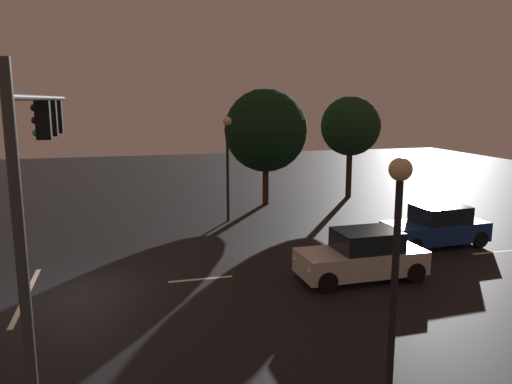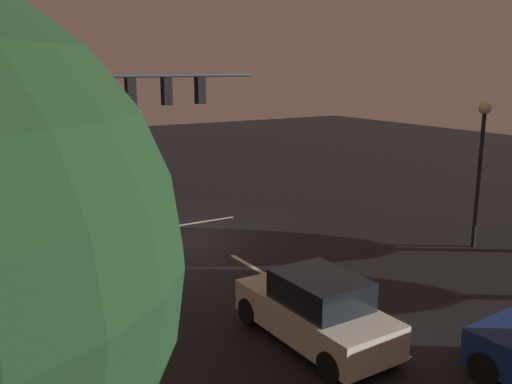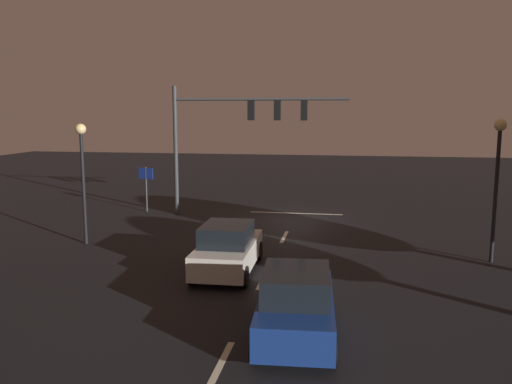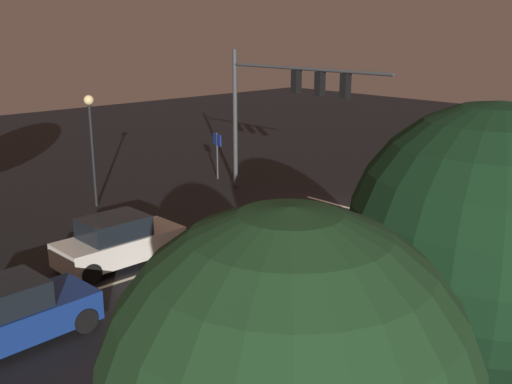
{
  "view_description": "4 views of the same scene",
  "coord_description": "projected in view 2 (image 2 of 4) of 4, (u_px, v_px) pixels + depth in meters",
  "views": [
    {
      "loc": [
        16.2,
        1.63,
        6.04
      ],
      "look_at": [
        -1.19,
        6.28,
        2.72
      ],
      "focal_mm": 35.08,
      "sensor_mm": 36.0,
      "label": 1
    },
    {
      "loc": [
        8.9,
        18.97,
        6.39
      ],
      "look_at": [
        0.15,
        4.72,
        2.63
      ],
      "focal_mm": 39.02,
      "sensor_mm": 36.0,
      "label": 2
    },
    {
      "loc": [
        -2.6,
        26.61,
        5.5
      ],
      "look_at": [
        0.94,
        5.93,
        2.28
      ],
      "focal_mm": 37.05,
      "sensor_mm": 36.0,
      "label": 3
    },
    {
      "loc": [
        -15.69,
        18.91,
        7.83
      ],
      "look_at": [
        -0.3,
        4.49,
        1.95
      ],
      "focal_mm": 41.68,
      "sensor_mm": 36.0,
      "label": 4
    }
  ],
  "objects": [
    {
      "name": "ground_plane",
      "position": [
        196.0,
        234.0,
        21.72
      ],
      "size": [
        80.0,
        80.0,
        0.0
      ],
      "primitive_type": "plane",
      "color": "black"
    },
    {
      "name": "lane_dash_mid",
      "position": [
        376.0,
        338.0,
        13.41
      ],
      "size": [
        0.16,
        2.2,
        0.01
      ],
      "primitive_type": "cube",
      "rotation": [
        0.0,
        0.0,
        1.57
      ],
      "color": "beige",
      "rests_on": "ground_plane"
    },
    {
      "name": "street_lamp_left_kerb",
      "position": [
        481.0,
        147.0,
        19.47
      ],
      "size": [
        0.44,
        0.44,
        5.24
      ],
      "color": "black",
      "rests_on": "ground_plane"
    },
    {
      "name": "traffic_signal_assembly",
      "position": [
        111.0,
        112.0,
        19.39
      ],
      "size": [
        9.17,
        0.47,
        6.79
      ],
      "color": "#383A3D",
      "rests_on": "ground_plane"
    },
    {
      "name": "car_approaching",
      "position": [
        316.0,
        310.0,
        13.09
      ],
      "size": [
        1.97,
        4.4,
        1.7
      ],
      "color": "silver",
      "rests_on": "ground_plane"
    },
    {
      "name": "stop_bar",
      "position": [
        180.0,
        225.0,
        22.98
      ],
      "size": [
        5.0,
        0.16,
        0.01
      ],
      "primitive_type": "cube",
      "color": "beige",
      "rests_on": "ground_plane"
    },
    {
      "name": "lane_dash_far",
      "position": [
        249.0,
        265.0,
        18.4
      ],
      "size": [
        0.16,
        2.2,
        0.01
      ],
      "primitive_type": "cube",
      "rotation": [
        0.0,
        0.0,
        1.57
      ],
      "color": "beige",
      "rests_on": "ground_plane"
    }
  ]
}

